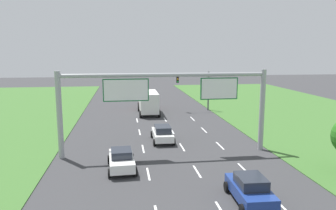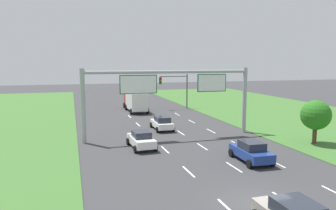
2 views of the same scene
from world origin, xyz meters
The scene contains 7 objects.
lane_dashes_slip centered at (5.25, 6.00, 0.00)m, with size 0.14×50.40×0.01m.
car_lead_silver centered at (3.65, 6.87, 0.79)m, with size 2.17×4.13×1.59m.
car_mid_lane centered at (-3.61, 13.14, 0.77)m, with size 2.16×4.09×1.53m.
car_far_ahead centered at (0.24, 20.17, 0.78)m, with size 2.02×4.05×1.53m.
box_truck centered at (-0.02, 34.79, 1.67)m, with size 2.73×8.22×3.04m.
sign_gantry centered at (0.11, 16.41, 4.90)m, with size 17.24×0.44×7.00m.
traffic_light_mast centered at (6.81, 35.59, 3.87)m, with size 4.76×0.49×5.60m.
Camera 1 is at (-3.35, -9.84, 8.56)m, focal length 35.00 mm.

